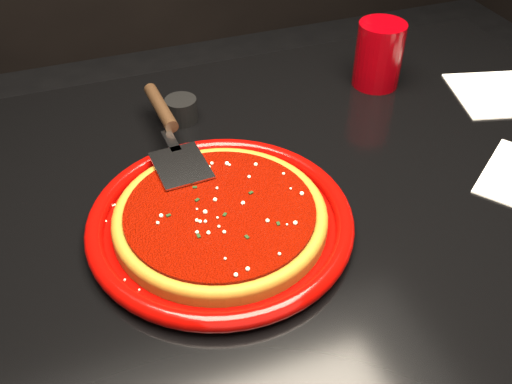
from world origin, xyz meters
The scene contains 11 objects.
table centered at (0.00, 0.00, 0.38)m, with size 1.20×0.80×0.75m, color black.
plate centered at (-0.10, -0.04, 0.76)m, with size 0.35×0.35×0.03m, color #7C0302.
pizza_crust centered at (-0.10, -0.04, 0.77)m, with size 0.28×0.28×0.01m, color brown.
pizza_crust_rim centered at (-0.10, -0.04, 0.77)m, with size 0.28×0.28×0.02m, color brown.
pizza_sauce centered at (-0.10, -0.04, 0.78)m, with size 0.25×0.25×0.01m, color #6E0700.
parmesan_dusting centered at (-0.10, -0.04, 0.79)m, with size 0.24×0.24×0.01m, color beige, non-canonical shape.
basil_flecks centered at (-0.10, -0.04, 0.78)m, with size 0.22×0.22×0.00m, color black, non-canonical shape.
pizza_server centered at (-0.12, 0.14, 0.79)m, with size 0.08×0.30×0.02m, color #B7BABF, non-canonical shape.
cup centered at (0.28, 0.22, 0.81)m, with size 0.08×0.08×0.11m, color #910107.
napkin_b centered at (0.46, 0.12, 0.75)m, with size 0.14×0.15×0.00m, color white.
ramekin centered at (-0.08, 0.23, 0.77)m, with size 0.05×0.05×0.04m, color black.
Camera 1 is at (-0.24, -0.56, 1.27)m, focal length 40.00 mm.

